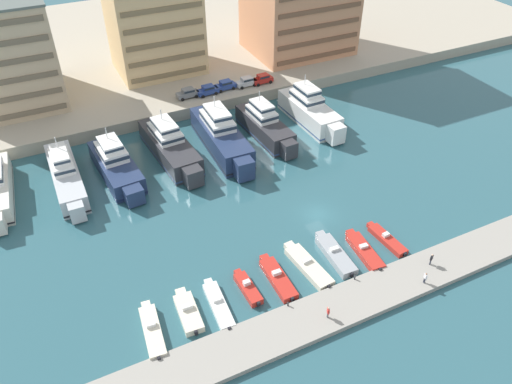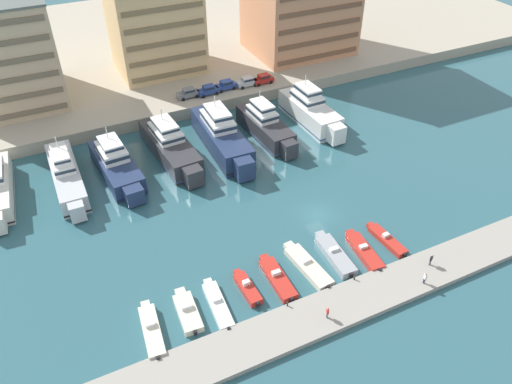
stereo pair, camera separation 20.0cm
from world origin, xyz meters
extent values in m
plane|color=#2D5B66|center=(0.00, 0.00, 0.00)|extent=(400.00, 400.00, 0.00)
cube|color=#ADA38E|center=(0.00, 68.02, 1.10)|extent=(180.00, 70.00, 2.21)
cube|color=#9E998E|center=(0.00, -15.16, 0.33)|extent=(120.00, 5.52, 0.66)
cube|color=silver|center=(-30.21, 22.25, 1.49)|extent=(3.77, 16.16, 2.99)
cube|color=silver|center=(-30.22, 13.33, 1.57)|extent=(2.06, 1.88, 2.54)
cube|color=black|center=(-30.21, 22.25, 0.52)|extent=(3.81, 16.32, 0.24)
cube|color=white|center=(-30.21, 23.46, 3.64)|extent=(2.93, 6.79, 1.31)
cube|color=#233342|center=(-30.21, 23.46, 3.77)|extent=(2.97, 6.86, 0.47)
cube|color=white|center=(-30.21, 23.46, 4.85)|extent=(2.29, 5.29, 1.11)
cube|color=#233342|center=(-30.21, 23.46, 4.97)|extent=(2.32, 5.35, 0.40)
cylinder|color=silver|center=(-30.21, 24.48, 6.31)|extent=(0.16, 0.16, 1.80)
cube|color=silver|center=(-30.20, 30.77, 0.82)|extent=(3.19, 0.90, 0.20)
cube|color=navy|center=(-22.89, 21.62, 1.44)|extent=(5.74, 14.25, 2.88)
cube|color=navy|center=(-22.28, 13.62, 1.51)|extent=(2.75, 2.53, 2.45)
cube|color=#192347|center=(-22.89, 21.62, 0.50)|extent=(5.80, 14.39, 0.24)
cube|color=white|center=(-22.97, 22.66, 3.70)|extent=(4.09, 6.11, 1.63)
cube|color=#233342|center=(-22.97, 22.66, 3.86)|extent=(4.14, 6.18, 0.59)
cube|color=white|center=(-22.97, 22.66, 5.08)|extent=(3.19, 4.77, 1.13)
cube|color=#233342|center=(-22.97, 22.66, 5.19)|extent=(3.23, 4.82, 0.41)
cylinder|color=silver|center=(-23.04, 23.53, 6.54)|extent=(0.16, 0.16, 1.80)
cube|color=navy|center=(-23.46, 29.01, 0.79)|extent=(4.04, 1.20, 0.20)
cube|color=#333338|center=(-13.88, 22.94, 1.65)|extent=(5.90, 16.19, 3.29)
cube|color=#333338|center=(-13.24, 13.93, 1.73)|extent=(2.80, 2.58, 2.80)
cube|color=#334C7F|center=(-13.88, 22.94, 0.58)|extent=(5.96, 16.36, 0.24)
cube|color=white|center=(-13.96, 24.12, 3.96)|extent=(4.20, 6.92, 1.34)
cube|color=#233342|center=(-13.96, 24.12, 4.10)|extent=(4.25, 6.99, 0.48)
cube|color=white|center=(-13.96, 24.12, 5.22)|extent=(3.27, 5.40, 1.16)
cube|color=#233342|center=(-13.96, 24.12, 5.33)|extent=(3.32, 5.45, 0.42)
cylinder|color=silver|center=(-14.03, 25.12, 6.70)|extent=(0.16, 0.16, 1.80)
cube|color=#333338|center=(-14.46, 31.31, 0.90)|extent=(4.13, 1.18, 0.20)
cube|color=navy|center=(-5.45, 21.68, 1.88)|extent=(5.46, 17.11, 3.76)
cube|color=navy|center=(-5.74, 12.09, 1.98)|extent=(2.79, 2.55, 3.20)
cube|color=black|center=(-5.45, 21.68, 0.66)|extent=(5.51, 17.28, 0.24)
cube|color=white|center=(-5.41, 22.95, 4.52)|extent=(4.07, 7.24, 1.52)
cube|color=#233342|center=(-5.41, 22.95, 4.67)|extent=(4.12, 7.31, 0.55)
cube|color=white|center=(-5.41, 22.95, 5.93)|extent=(3.18, 5.65, 1.30)
cube|color=#233342|center=(-5.41, 22.95, 6.06)|extent=(3.22, 5.70, 0.47)
cylinder|color=silver|center=(-5.38, 24.02, 7.47)|extent=(0.16, 0.16, 1.80)
cube|color=navy|center=(-5.18, 30.61, 1.03)|extent=(4.23, 1.03, 0.20)
cube|color=#333338|center=(2.70, 21.91, 1.61)|extent=(4.96, 13.82, 3.22)
cube|color=#333338|center=(3.13, 14.17, 1.69)|extent=(2.43, 2.23, 2.73)
cube|color=#334C7F|center=(2.70, 21.91, 0.56)|extent=(5.01, 13.96, 0.24)
cube|color=white|center=(2.64, 22.93, 3.95)|extent=(3.60, 5.89, 1.47)
cube|color=#233342|center=(2.64, 22.93, 4.10)|extent=(3.65, 5.95, 0.53)
cube|color=white|center=(2.64, 22.93, 5.29)|extent=(2.81, 4.59, 1.20)
cube|color=#233342|center=(2.64, 22.93, 5.41)|extent=(2.84, 4.64, 0.43)
cylinder|color=silver|center=(2.60, 23.79, 6.79)|extent=(0.16, 0.16, 1.80)
cube|color=#333338|center=(2.30, 29.16, 0.88)|extent=(3.63, 1.10, 0.20)
cube|color=white|center=(12.04, 22.81, 1.80)|extent=(5.17, 14.46, 3.61)
cube|color=white|center=(12.31, 14.61, 1.89)|extent=(2.66, 2.43, 3.07)
cube|color=#334C7F|center=(12.04, 22.81, 0.63)|extent=(5.22, 14.60, 0.24)
cube|color=white|center=(12.00, 23.89, 4.34)|extent=(3.86, 6.13, 1.46)
cube|color=#233342|center=(12.00, 23.89, 4.48)|extent=(3.91, 6.19, 0.52)
cube|color=white|center=(12.00, 23.89, 5.75)|extent=(3.01, 4.78, 1.38)
cube|color=#233342|center=(12.00, 23.89, 5.89)|extent=(3.05, 4.83, 0.50)
cylinder|color=silver|center=(11.97, 24.79, 7.34)|extent=(0.16, 0.16, 1.80)
cube|color=white|center=(11.78, 30.41, 0.99)|extent=(4.01, 1.03, 0.20)
cube|color=beige|center=(-26.51, -9.30, 0.47)|extent=(2.50, 7.01, 0.94)
cube|color=beige|center=(-26.13, -5.52, 0.47)|extent=(1.09, 0.92, 0.80)
cube|color=silver|center=(-26.46, -8.79, 1.16)|extent=(1.06, 0.70, 0.45)
cube|color=#283847|center=(-26.43, -8.51, 1.23)|extent=(0.92, 0.17, 0.27)
cube|color=black|center=(-26.86, -12.89, 0.62)|extent=(0.39, 0.31, 0.60)
cube|color=beige|center=(-22.14, -8.58, 0.42)|extent=(2.48, 5.61, 0.85)
cube|color=beige|center=(-21.94, -5.41, 0.42)|extent=(1.24, 1.04, 0.72)
cube|color=silver|center=(-22.11, -8.17, 1.09)|extent=(1.21, 0.67, 0.49)
cube|color=#283847|center=(-22.09, -7.89, 1.17)|extent=(1.07, 0.15, 0.30)
cube|color=black|center=(-22.32, -11.49, 0.57)|extent=(0.38, 0.30, 0.60)
cube|color=white|center=(-18.67, -9.03, 0.36)|extent=(2.15, 6.95, 0.72)
cube|color=white|center=(-18.43, -5.27, 0.36)|extent=(0.99, 0.83, 0.61)
cube|color=silver|center=(-18.64, -8.51, 0.89)|extent=(0.98, 0.66, 0.35)
cube|color=#283847|center=(-18.62, -8.23, 0.95)|extent=(0.86, 0.13, 0.21)
cube|color=black|center=(-18.90, -12.63, 0.51)|extent=(0.38, 0.30, 0.60)
cube|color=red|center=(-14.61, -8.27, 0.43)|extent=(1.63, 5.03, 0.86)
cube|color=red|center=(-14.68, -5.48, 0.43)|extent=(0.84, 0.70, 0.73)
cube|color=silver|center=(-14.62, -7.90, 1.13)|extent=(0.84, 0.62, 0.54)
cube|color=#283847|center=(-14.63, -7.62, 1.21)|extent=(0.75, 0.10, 0.32)
cube|color=black|center=(-14.55, -10.95, 0.58)|extent=(0.37, 0.29, 0.60)
cube|color=red|center=(-10.70, -8.48, 0.41)|extent=(2.08, 6.81, 0.82)
cube|color=red|center=(-10.63, -4.70, 0.41)|extent=(1.09, 0.90, 0.69)
cube|color=silver|center=(-10.69, -7.97, 1.06)|extent=(1.09, 0.62, 0.48)
cube|color=#283847|center=(-10.69, -7.69, 1.13)|extent=(0.98, 0.10, 0.29)
cube|color=black|center=(-10.77, -12.05, 0.56)|extent=(0.37, 0.29, 0.60)
cube|color=beige|center=(-6.37, -8.35, 0.42)|extent=(2.87, 7.77, 0.84)
cube|color=beige|center=(-6.76, -4.13, 0.42)|extent=(1.29, 1.09, 0.72)
cube|color=silver|center=(-6.42, -7.78, 1.02)|extent=(1.25, 0.71, 0.36)
cube|color=#283847|center=(-6.44, -7.50, 1.07)|extent=(1.09, 0.18, 0.21)
cube|color=black|center=(-6.00, -12.31, 0.57)|extent=(0.38, 0.31, 0.60)
cube|color=#9EA3A8|center=(-2.33, -8.21, 0.50)|extent=(2.46, 7.20, 0.99)
cube|color=#9EA3A8|center=(-2.14, -4.24, 0.50)|extent=(1.21, 1.01, 0.84)
cube|color=silver|center=(-2.31, -7.68, 1.17)|extent=(1.19, 0.66, 0.36)
cube|color=#283847|center=(-2.29, -7.40, 1.22)|extent=(1.06, 0.13, 0.21)
cube|color=black|center=(-2.52, -11.94, 0.65)|extent=(0.37, 0.30, 0.60)
cube|color=red|center=(1.38, -9.28, 0.43)|extent=(2.49, 6.79, 0.86)
cube|color=red|center=(1.69, -5.58, 0.43)|extent=(1.13, 0.96, 0.73)
cube|color=silver|center=(1.42, -8.78, 1.03)|extent=(1.11, 0.69, 0.35)
cube|color=#283847|center=(1.44, -8.50, 1.08)|extent=(0.97, 0.16, 0.21)
cube|color=black|center=(1.08, -12.77, 0.58)|extent=(0.38, 0.31, 0.60)
cube|color=red|center=(5.37, -8.70, 0.37)|extent=(2.01, 6.21, 0.73)
cube|color=red|center=(5.12, -5.35, 0.37)|extent=(0.91, 0.76, 0.62)
cube|color=silver|center=(5.34, -8.25, 0.96)|extent=(0.90, 0.66, 0.45)
cube|color=#283847|center=(5.32, -7.97, 1.02)|extent=(0.78, 0.14, 0.27)
cube|color=black|center=(5.61, -11.93, 0.52)|extent=(0.38, 0.31, 0.60)
cube|color=slate|center=(-5.73, 36.90, 2.93)|extent=(4.15, 1.83, 0.80)
cube|color=slate|center=(-5.58, 36.91, 3.67)|extent=(2.15, 1.63, 0.68)
cube|color=#1E2833|center=(-5.58, 36.91, 3.67)|extent=(2.11, 1.64, 0.37)
cylinder|color=black|center=(-7.06, 36.01, 2.53)|extent=(0.65, 0.24, 0.64)
cylinder|color=black|center=(-7.11, 37.71, 2.53)|extent=(0.65, 0.24, 0.64)
cylinder|color=black|center=(-4.36, 36.10, 2.53)|extent=(0.65, 0.24, 0.64)
cylinder|color=black|center=(-4.41, 37.80, 2.53)|extent=(0.65, 0.24, 0.64)
cube|color=#28428E|center=(-1.96, 36.41, 2.93)|extent=(4.19, 1.93, 0.80)
cube|color=#28428E|center=(-1.81, 36.42, 3.67)|extent=(2.19, 1.68, 0.68)
cube|color=#1E2833|center=(-1.81, 36.42, 3.67)|extent=(2.15, 1.69, 0.37)
cylinder|color=black|center=(-3.26, 35.48, 2.53)|extent=(0.65, 0.26, 0.64)
cylinder|color=black|center=(-3.36, 37.18, 2.53)|extent=(0.65, 0.26, 0.64)
cylinder|color=black|center=(-0.57, 35.64, 2.53)|extent=(0.65, 0.26, 0.64)
cylinder|color=black|center=(-0.66, 37.34, 2.53)|extent=(0.65, 0.26, 0.64)
cube|color=#28428E|center=(1.77, 36.88, 2.93)|extent=(4.19, 1.92, 0.80)
cube|color=#28428E|center=(1.92, 36.88, 3.67)|extent=(2.18, 1.67, 0.68)
cube|color=#1E2833|center=(1.92, 36.88, 3.67)|extent=(2.14, 1.68, 0.37)
cylinder|color=black|center=(0.47, 35.95, 2.53)|extent=(0.65, 0.25, 0.64)
cylinder|color=black|center=(0.37, 37.65, 2.53)|extent=(0.65, 0.25, 0.64)
cylinder|color=black|center=(3.16, 36.10, 2.53)|extent=(0.65, 0.25, 0.64)
cylinder|color=black|center=(3.07, 37.80, 2.53)|extent=(0.65, 0.25, 0.64)
cube|color=#B7BCC1|center=(6.01, 36.41, 2.93)|extent=(4.15, 1.82, 0.80)
cube|color=#B7BCC1|center=(6.16, 36.42, 3.67)|extent=(2.14, 1.62, 0.68)
cube|color=#1E2833|center=(6.16, 36.42, 3.67)|extent=(2.10, 1.64, 0.37)
cylinder|color=black|center=(4.69, 35.53, 2.53)|extent=(0.65, 0.24, 0.64)
cylinder|color=black|center=(4.64, 37.22, 2.53)|extent=(0.65, 0.24, 0.64)
cylinder|color=black|center=(7.39, 35.60, 2.53)|extent=(0.65, 0.24, 0.64)
cylinder|color=black|center=(7.34, 37.30, 2.53)|extent=(0.65, 0.24, 0.64)
cube|color=red|center=(9.37, 36.21, 2.93)|extent=(4.16, 1.85, 0.80)
cube|color=red|center=(9.52, 36.21, 3.67)|extent=(2.16, 1.64, 0.68)
cube|color=#1E2833|center=(9.52, 36.21, 3.67)|extent=(2.12, 1.65, 0.37)
cylinder|color=black|center=(8.06, 35.31, 2.53)|extent=(0.65, 0.24, 0.64)
cylinder|color=black|center=(7.99, 37.01, 2.53)|extent=(0.65, 0.24, 0.64)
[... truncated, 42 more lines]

